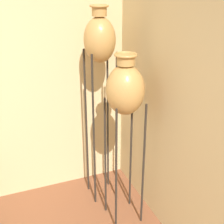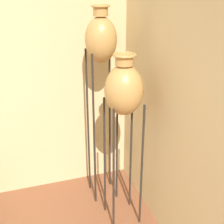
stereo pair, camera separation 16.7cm
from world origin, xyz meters
name	(u,v)px [view 2 (the right image)]	position (x,y,z in m)	size (l,w,h in m)	color
vase_stand_tall	(101,45)	(1.73, 1.75, 1.64)	(0.29, 0.29, 1.99)	#28231E
vase_stand_medium	(124,92)	(1.80, 1.33, 1.32)	(0.33, 0.33, 1.65)	#28231E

